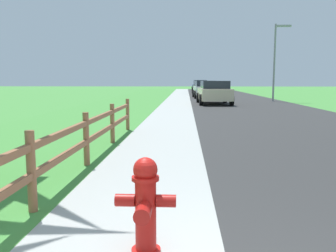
{
  "coord_description": "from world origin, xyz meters",
  "views": [
    {
      "loc": [
        -0.37,
        -1.86,
        1.59
      ],
      "look_at": [
        -0.78,
        6.39,
        0.51
      ],
      "focal_mm": 38.04,
      "sensor_mm": 36.0,
      "label": 1
    }
  ],
  "objects_px": {
    "parked_car_silver": "(205,89)",
    "parked_car_black": "(202,87)",
    "fire_hydrant": "(145,203)",
    "parked_car_blue": "(200,86)",
    "street_lamp": "(276,55)",
    "parked_suv_beige": "(214,92)"
  },
  "relations": [
    {
      "from": "parked_car_black",
      "to": "parked_car_blue",
      "type": "distance_m",
      "value": 9.42
    },
    {
      "from": "parked_car_silver",
      "to": "parked_car_black",
      "type": "bearing_deg",
      "value": 89.73
    },
    {
      "from": "parked_car_silver",
      "to": "fire_hydrant",
      "type": "bearing_deg",
      "value": -94.21
    },
    {
      "from": "fire_hydrant",
      "to": "parked_car_black",
      "type": "bearing_deg",
      "value": 86.68
    },
    {
      "from": "fire_hydrant",
      "to": "parked_suv_beige",
      "type": "relative_size",
      "value": 0.19
    },
    {
      "from": "parked_suv_beige",
      "to": "parked_car_black",
      "type": "bearing_deg",
      "value": 90.3
    },
    {
      "from": "fire_hydrant",
      "to": "parked_car_silver",
      "type": "xyz_separation_m",
      "value": [
        2.11,
        28.6,
        0.3
      ]
    },
    {
      "from": "parked_suv_beige",
      "to": "street_lamp",
      "type": "height_order",
      "value": "street_lamp"
    },
    {
      "from": "parked_suv_beige",
      "to": "street_lamp",
      "type": "relative_size",
      "value": 0.84
    },
    {
      "from": "fire_hydrant",
      "to": "parked_suv_beige",
      "type": "bearing_deg",
      "value": 83.79
    },
    {
      "from": "parked_car_silver",
      "to": "parked_car_black",
      "type": "relative_size",
      "value": 1.01
    },
    {
      "from": "fire_hydrant",
      "to": "street_lamp",
      "type": "distance_m",
      "value": 24.77
    },
    {
      "from": "parked_car_silver",
      "to": "parked_car_black",
      "type": "xyz_separation_m",
      "value": [
        0.04,
        8.37,
        -0.01
      ]
    },
    {
      "from": "street_lamp",
      "to": "parked_car_black",
      "type": "bearing_deg",
      "value": 109.72
    },
    {
      "from": "parked_car_silver",
      "to": "parked_car_black",
      "type": "height_order",
      "value": "parked_car_silver"
    },
    {
      "from": "parked_car_black",
      "to": "street_lamp",
      "type": "relative_size",
      "value": 0.78
    },
    {
      "from": "parked_car_black",
      "to": "parked_car_blue",
      "type": "relative_size",
      "value": 0.87
    },
    {
      "from": "fire_hydrant",
      "to": "parked_car_black",
      "type": "height_order",
      "value": "parked_car_black"
    },
    {
      "from": "parked_car_black",
      "to": "street_lamp",
      "type": "xyz_separation_m",
      "value": [
        4.8,
        -13.38,
        2.61
      ]
    },
    {
      "from": "fire_hydrant",
      "to": "street_lamp",
      "type": "bearing_deg",
      "value": 73.61
    },
    {
      "from": "parked_car_silver",
      "to": "parked_car_blue",
      "type": "height_order",
      "value": "parked_car_blue"
    },
    {
      "from": "parked_car_black",
      "to": "parked_suv_beige",
      "type": "bearing_deg",
      "value": -89.7
    }
  ]
}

